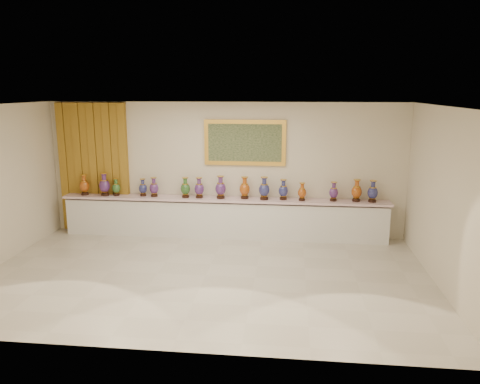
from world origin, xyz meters
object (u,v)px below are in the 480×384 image
object	(u,v)px
vase_1	(104,185)
vase_2	(116,188)
counter	(224,218)
vase_0	(84,186)

from	to	relation	value
vase_1	vase_2	size ratio (longest dim) A/B	1.31
counter	vase_2	size ratio (longest dim) A/B	18.26
counter	vase_2	distance (m)	2.54
vase_0	vase_2	xyz separation A→B (m)	(0.75, 0.01, -0.04)
counter	vase_1	distance (m)	2.81
counter	vase_0	world-z (taller)	vase_0
counter	vase_1	xyz separation A→B (m)	(-2.72, -0.05, 0.70)
vase_0	vase_2	world-z (taller)	vase_0
counter	vase_1	world-z (taller)	vase_1
counter	vase_2	bearing A→B (deg)	-179.44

